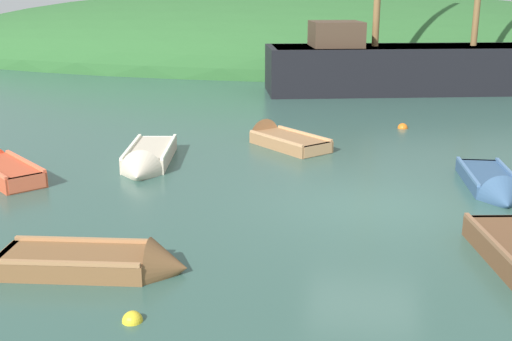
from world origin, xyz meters
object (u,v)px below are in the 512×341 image
object	(u,v)px
sailing_ship	(415,73)
buoy_orange	(403,128)
rowboat_center	(493,187)
rowboat_outer_left	(106,265)
buoy_yellow	(132,321)
rowboat_outer_right	(2,170)
rowboat_portside	(279,141)
rowboat_near_dock	(147,161)

from	to	relation	value
sailing_ship	buoy_orange	size ratio (longest dim) A/B	47.71
rowboat_center	rowboat_outer_left	bearing A→B (deg)	-55.02
buoy_yellow	rowboat_outer_right	bearing A→B (deg)	133.44
rowboat_center	rowboat_portside	size ratio (longest dim) A/B	1.04
rowboat_outer_right	buoy_yellow	bearing A→B (deg)	172.38
sailing_ship	rowboat_outer_left	xyz separation A→B (m)	(-6.11, -20.62, -0.72)
sailing_ship	rowboat_center	xyz separation A→B (m)	(1.03, -14.85, -0.74)
rowboat_center	rowboat_near_dock	bearing A→B (deg)	-97.69
rowboat_outer_right	rowboat_near_dock	size ratio (longest dim) A/B	0.85
rowboat_outer_right	rowboat_center	size ratio (longest dim) A/B	0.96
rowboat_center	buoy_yellow	world-z (taller)	rowboat_center
sailing_ship	rowboat_portside	distance (m)	12.14
rowboat_center	buoy_orange	size ratio (longest dim) A/B	9.31
rowboat_near_dock	rowboat_center	bearing A→B (deg)	75.73
sailing_ship	rowboat_outer_left	size ratio (longest dim) A/B	5.03
rowboat_near_dock	rowboat_portside	size ratio (longest dim) A/B	1.17
rowboat_center	buoy_orange	xyz separation A→B (m)	(-1.82, 6.66, -0.09)
buoy_orange	rowboat_portside	bearing A→B (deg)	-141.58
rowboat_center	rowboat_portside	world-z (taller)	rowboat_portside
rowboat_outer_left	buoy_orange	size ratio (longest dim) A/B	9.48
sailing_ship	buoy_yellow	bearing A→B (deg)	-117.32
rowboat_outer_right	buoy_yellow	world-z (taller)	rowboat_outer_right
buoy_yellow	rowboat_near_dock	bearing A→B (deg)	108.55
rowboat_near_dock	rowboat_outer_left	bearing A→B (deg)	3.44
sailing_ship	rowboat_outer_left	distance (m)	21.52
rowboat_outer_right	buoy_yellow	xyz separation A→B (m)	(5.94, -6.28, -0.13)
sailing_ship	buoy_yellow	world-z (taller)	sailing_ship
rowboat_outer_left	buoy_yellow	distance (m)	1.81
rowboat_center	buoy_yellow	bearing A→B (deg)	-44.06
rowboat_near_dock	buoy_orange	world-z (taller)	rowboat_near_dock
rowboat_near_dock	rowboat_portside	bearing A→B (deg)	124.26
sailing_ship	rowboat_near_dock	world-z (taller)	sailing_ship
rowboat_outer_left	rowboat_near_dock	size ratio (longest dim) A/B	0.90
rowboat_near_dock	buoy_yellow	distance (m)	8.24
rowboat_center	buoy_yellow	distance (m)	9.47
rowboat_portside	buoy_orange	world-z (taller)	rowboat_portside
sailing_ship	rowboat_portside	xyz separation A→B (m)	(-4.60, -11.21, -0.72)
rowboat_outer_right	buoy_yellow	distance (m)	8.64
rowboat_outer_left	buoy_yellow	xyz separation A→B (m)	(1.04, -1.47, -0.11)
rowboat_portside	rowboat_outer_left	bearing A→B (deg)	123.37
rowboat_outer_right	rowboat_outer_left	bearing A→B (deg)	174.50
buoy_orange	rowboat_outer_left	bearing A→B (deg)	-113.18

